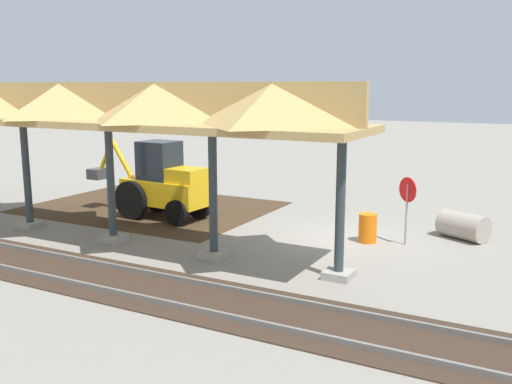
{
  "coord_description": "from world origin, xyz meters",
  "views": [
    {
      "loc": [
        -5.8,
        16.73,
        4.83
      ],
      "look_at": [
        2.22,
        1.66,
        1.6
      ],
      "focal_mm": 40.0,
      "sensor_mm": 36.0,
      "label": 1
    }
  ],
  "objects_px": {
    "backhoe": "(161,184)",
    "traffic_barrel": "(368,228)",
    "concrete_pipe": "(463,226)",
    "stop_sign": "(407,197)"
  },
  "relations": [
    {
      "from": "stop_sign",
      "to": "traffic_barrel",
      "type": "bearing_deg",
      "value": 13.81
    },
    {
      "from": "backhoe",
      "to": "traffic_barrel",
      "type": "height_order",
      "value": "backhoe"
    },
    {
      "from": "backhoe",
      "to": "concrete_pipe",
      "type": "relative_size",
      "value": 3.07
    },
    {
      "from": "traffic_barrel",
      "to": "backhoe",
      "type": "bearing_deg",
      "value": 2.47
    },
    {
      "from": "backhoe",
      "to": "traffic_barrel",
      "type": "distance_m",
      "value": 7.72
    },
    {
      "from": "concrete_pipe",
      "to": "traffic_barrel",
      "type": "relative_size",
      "value": 1.89
    },
    {
      "from": "concrete_pipe",
      "to": "traffic_barrel",
      "type": "xyz_separation_m",
      "value": [
        2.56,
        1.76,
        0.02
      ]
    },
    {
      "from": "backhoe",
      "to": "concrete_pipe",
      "type": "distance_m",
      "value": 10.47
    },
    {
      "from": "concrete_pipe",
      "to": "stop_sign",
      "type": "bearing_deg",
      "value": 45.63
    },
    {
      "from": "stop_sign",
      "to": "backhoe",
      "type": "bearing_deg",
      "value": 3.93
    }
  ]
}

